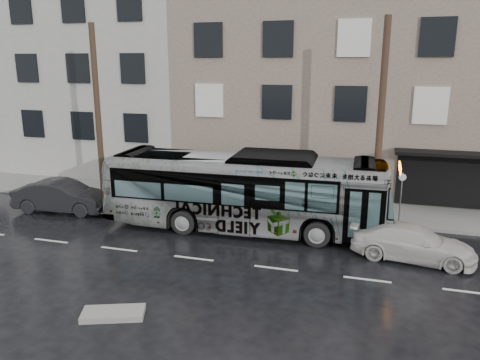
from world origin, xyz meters
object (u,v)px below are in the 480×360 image
at_px(sign_post, 401,199).
at_px(white_sedan, 413,243).
at_px(utility_pole_rear, 98,114).
at_px(dark_sedan, 63,196).
at_px(utility_pole_front, 380,124).
at_px(bus, 245,191).

relative_size(sign_post, white_sedan, 0.53).
xyz_separation_m(utility_pole_rear, sign_post, (15.10, 0.00, -3.30)).
height_order(sign_post, white_sedan, sign_post).
distance_m(white_sedan, dark_sedan, 16.39).
bearing_deg(utility_pole_front, sign_post, 0.00).
bearing_deg(white_sedan, sign_post, 12.94).
xyz_separation_m(utility_pole_front, white_sedan, (1.46, -3.50, -4.00)).
relative_size(utility_pole_front, white_sedan, 1.99).
distance_m(utility_pole_rear, bus, 9.24).
relative_size(bus, dark_sedan, 2.62).
relative_size(bus, white_sedan, 2.78).
height_order(bus, white_sedan, bus).
bearing_deg(dark_sedan, bus, -94.59).
height_order(utility_pole_front, dark_sedan, utility_pole_front).
height_order(utility_pole_front, white_sedan, utility_pole_front).
distance_m(sign_post, bus, 6.95).
height_order(utility_pole_front, sign_post, utility_pole_front).
distance_m(utility_pole_front, white_sedan, 5.51).
bearing_deg(sign_post, white_sedan, -84.18).
relative_size(utility_pole_front, bus, 0.72).
bearing_deg(bus, white_sedan, -102.63).
xyz_separation_m(utility_pole_front, dark_sedan, (-14.89, -2.24, -3.86)).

